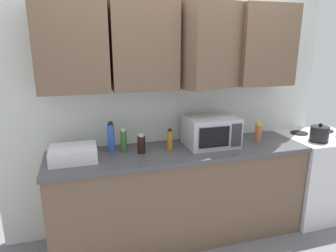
{
  "coord_description": "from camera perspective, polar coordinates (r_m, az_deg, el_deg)",
  "views": [
    {
      "loc": [
        -0.84,
        -2.76,
        1.83
      ],
      "look_at": [
        -0.1,
        -0.25,
        1.12
      ],
      "focal_mm": 31.89,
      "sensor_mm": 36.0,
      "label": 1
    }
  ],
  "objects": [
    {
      "name": "dish_rack",
      "position": [
        2.61,
        -17.65,
        -5.05
      ],
      "size": [
        0.38,
        0.3,
        0.12
      ],
      "primitive_type": "cube",
      "color": "silver",
      "rests_on": "counter_run"
    },
    {
      "name": "stove_range",
      "position": [
        3.7,
        26.44,
        -8.34
      ],
      "size": [
        0.76,
        0.64,
        0.91
      ],
      "color": "silver",
      "rests_on": "ground_plane"
    },
    {
      "name": "bottle_blue_cleaner",
      "position": [
        2.7,
        -10.83,
        -2.23
      ],
      "size": [
        0.06,
        0.06,
        0.28
      ],
      "color": "#2D56B7",
      "rests_on": "counter_run"
    },
    {
      "name": "kettle",
      "position": [
        3.33,
        26.97,
        -1.24
      ],
      "size": [
        0.18,
        0.18,
        0.18
      ],
      "color": "black",
      "rests_on": "stove_range"
    },
    {
      "name": "counter_run",
      "position": [
        2.94,
        2.24,
        -12.77
      ],
      "size": [
        2.39,
        0.63,
        0.9
      ],
      "color": "brown",
      "rests_on": "ground_plane"
    },
    {
      "name": "bottle_soy_dark",
      "position": [
        2.66,
        -5.11,
        -3.49
      ],
      "size": [
        0.07,
        0.07,
        0.18
      ],
      "color": "black",
      "rests_on": "counter_run"
    },
    {
      "name": "microwave",
      "position": [
        2.86,
        8.18,
        -1.01
      ],
      "size": [
        0.48,
        0.37,
        0.28
      ],
      "color": "#B7B7BC",
      "rests_on": "counter_run"
    },
    {
      "name": "bottle_green_oil",
      "position": [
        2.71,
        -8.48,
        -2.78
      ],
      "size": [
        0.06,
        0.06,
        0.22
      ],
      "color": "#386B2D",
      "rests_on": "counter_run"
    },
    {
      "name": "wall_back_with_cabinets",
      "position": [
        2.82,
        0.98,
        10.03
      ],
      "size": [
        3.26,
        0.51,
        2.6
      ],
      "color": "silver",
      "rests_on": "ground_plane"
    },
    {
      "name": "bottle_amber_vinegar",
      "position": [
        2.72,
        0.34,
        -2.67
      ],
      "size": [
        0.05,
        0.05,
        0.2
      ],
      "color": "#AD701E",
      "rests_on": "counter_run"
    },
    {
      "name": "bottle_spice_jar",
      "position": [
        3.1,
        16.87,
        -1.22
      ],
      "size": [
        0.07,
        0.07,
        0.19
      ],
      "color": "#BC6638",
      "rests_on": "counter_run"
    }
  ]
}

